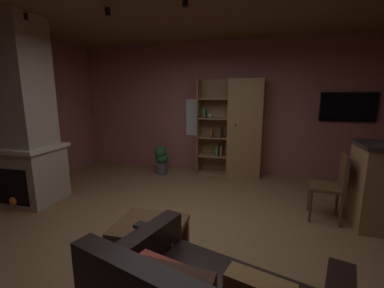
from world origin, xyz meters
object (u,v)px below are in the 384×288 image
(table_book_0, at_px, (141,225))
(wall_mounted_tv, at_px, (348,107))
(potted_floor_plant, at_px, (161,159))
(coffee_table, at_px, (150,232))
(bookshelf_cabinet, at_px, (240,129))
(dining_chair, at_px, (333,183))
(stone_fireplace, at_px, (24,123))

(table_book_0, distance_m, wall_mounted_tv, 4.46)
(wall_mounted_tv, bearing_deg, potted_floor_plant, -171.73)
(coffee_table, relative_size, table_book_0, 5.50)
(bookshelf_cabinet, distance_m, dining_chair, 2.18)
(coffee_table, height_order, wall_mounted_tv, wall_mounted_tv)
(wall_mounted_tv, bearing_deg, bookshelf_cabinet, -173.95)
(dining_chair, distance_m, potted_floor_plant, 3.26)
(stone_fireplace, height_order, table_book_0, stone_fireplace)
(dining_chair, bearing_deg, coffee_table, -143.14)
(table_book_0, relative_size, potted_floor_plant, 0.19)
(table_book_0, bearing_deg, coffee_table, 57.26)
(stone_fireplace, xyz_separation_m, bookshelf_cabinet, (3.10, 2.15, -0.28))
(table_book_0, bearing_deg, dining_chair, 37.58)
(coffee_table, bearing_deg, bookshelf_cabinet, 78.52)
(stone_fireplace, relative_size, wall_mounted_tv, 2.81)
(bookshelf_cabinet, distance_m, potted_floor_plant, 1.78)
(dining_chair, relative_size, potted_floor_plant, 1.48)
(dining_chair, height_order, potted_floor_plant, dining_chair)
(stone_fireplace, xyz_separation_m, potted_floor_plant, (1.48, 1.84, -0.93))
(table_book_0, relative_size, wall_mounted_tv, 0.12)
(table_book_0, distance_m, potted_floor_plant, 3.06)
(stone_fireplace, height_order, wall_mounted_tv, stone_fireplace)
(stone_fireplace, relative_size, coffee_table, 4.22)
(dining_chair, height_order, wall_mounted_tv, wall_mounted_tv)
(bookshelf_cabinet, relative_size, coffee_table, 3.01)
(table_book_0, xyz_separation_m, wall_mounted_tv, (2.68, 3.43, 0.98))
(coffee_table, distance_m, wall_mounted_tv, 4.40)
(potted_floor_plant, bearing_deg, bookshelf_cabinet, 10.97)
(wall_mounted_tv, bearing_deg, stone_fireplace, -155.10)
(potted_floor_plant, bearing_deg, dining_chair, -24.30)
(dining_chair, xyz_separation_m, potted_floor_plant, (-2.97, 1.34, -0.20))
(dining_chair, bearing_deg, table_book_0, -142.42)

